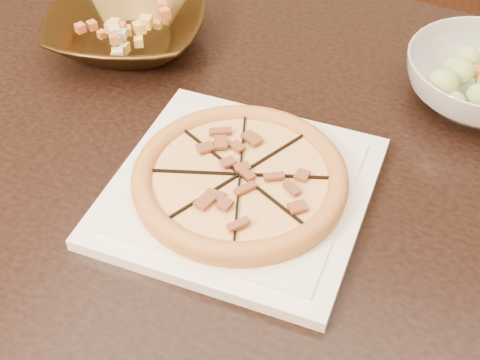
% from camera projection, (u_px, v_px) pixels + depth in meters
% --- Properties ---
extents(dining_table, '(1.62, 1.13, 0.75)m').
position_uv_depth(dining_table, '(208.00, 162.00, 1.09)').
color(dining_table, black).
rests_on(dining_table, floor).
extents(plate, '(0.34, 0.34, 0.02)m').
position_uv_depth(plate, '(240.00, 190.00, 0.91)').
color(plate, white).
rests_on(plate, dining_table).
extents(pizza, '(0.29, 0.29, 0.03)m').
position_uv_depth(pizza, '(240.00, 178.00, 0.89)').
color(pizza, tan).
rests_on(pizza, plate).
extents(bronze_bowl, '(0.33, 0.33, 0.07)m').
position_uv_depth(bronze_bowl, '(127.00, 29.00, 1.15)').
color(bronze_bowl, '#3C2A11').
rests_on(bronze_bowl, dining_table).
extents(mixed_dish, '(0.12, 0.12, 0.03)m').
position_uv_depth(mixed_dish, '(123.00, 4.00, 1.12)').
color(mixed_dish, beige).
rests_on(mixed_dish, bronze_bowl).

